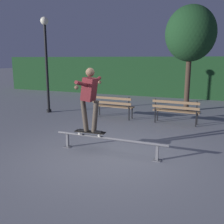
{
  "coord_description": "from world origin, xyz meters",
  "views": [
    {
      "loc": [
        2.3,
        -5.27,
        2.26
      ],
      "look_at": [
        -0.26,
        0.88,
        0.85
      ],
      "focal_mm": 40.61,
      "sensor_mm": 36.0,
      "label": 1
    }
  ],
  "objects_px": {
    "lamp_post_left": "(46,53)",
    "tree_behind_benches": "(190,34)",
    "park_bench_leftmost": "(113,105)",
    "grind_rail": "(109,141)",
    "skateboarder": "(90,95)",
    "skateboard": "(90,132)",
    "park_bench_left_center": "(176,109)"
  },
  "relations": [
    {
      "from": "lamp_post_left",
      "to": "tree_behind_benches",
      "type": "bearing_deg",
      "value": 25.44
    },
    {
      "from": "park_bench_leftmost",
      "to": "grind_rail",
      "type": "bearing_deg",
      "value": -68.98
    },
    {
      "from": "skateboarder",
      "to": "lamp_post_left",
      "type": "relative_size",
      "value": 0.4
    },
    {
      "from": "skateboard",
      "to": "lamp_post_left",
      "type": "height_order",
      "value": "lamp_post_left"
    },
    {
      "from": "lamp_post_left",
      "to": "skateboarder",
      "type": "bearing_deg",
      "value": -42.39
    },
    {
      "from": "grind_rail",
      "to": "park_bench_leftmost",
      "type": "bearing_deg",
      "value": 111.02
    },
    {
      "from": "skateboard",
      "to": "park_bench_leftmost",
      "type": "relative_size",
      "value": 0.49
    },
    {
      "from": "tree_behind_benches",
      "to": "lamp_post_left",
      "type": "height_order",
      "value": "tree_behind_benches"
    },
    {
      "from": "skateboarder",
      "to": "tree_behind_benches",
      "type": "relative_size",
      "value": 0.35
    },
    {
      "from": "grind_rail",
      "to": "tree_behind_benches",
      "type": "xyz_separation_m",
      "value": [
        1.11,
        6.03,
        2.94
      ]
    },
    {
      "from": "skateboard",
      "to": "park_bench_leftmost",
      "type": "xyz_separation_m",
      "value": [
        -0.82,
        3.47,
        0.06
      ]
    },
    {
      "from": "skateboarder",
      "to": "lamp_post_left",
      "type": "distance_m",
      "value": 5.24
    },
    {
      "from": "park_bench_leftmost",
      "to": "tree_behind_benches",
      "type": "relative_size",
      "value": 0.37
    },
    {
      "from": "grind_rail",
      "to": "park_bench_leftmost",
      "type": "xyz_separation_m",
      "value": [
        -1.33,
        3.47,
        0.22
      ]
    },
    {
      "from": "grind_rail",
      "to": "skateboard",
      "type": "relative_size",
      "value": 3.63
    },
    {
      "from": "skateboarder",
      "to": "tree_behind_benches",
      "type": "xyz_separation_m",
      "value": [
        1.62,
        6.03,
        1.84
      ]
    },
    {
      "from": "skateboarder",
      "to": "lamp_post_left",
      "type": "height_order",
      "value": "lamp_post_left"
    },
    {
      "from": "lamp_post_left",
      "to": "grind_rail",
      "type": "bearing_deg",
      "value": -38.83
    },
    {
      "from": "skateboard",
      "to": "park_bench_leftmost",
      "type": "height_order",
      "value": "park_bench_leftmost"
    },
    {
      "from": "park_bench_left_center",
      "to": "park_bench_leftmost",
      "type": "bearing_deg",
      "value": 180.0
    },
    {
      "from": "park_bench_left_center",
      "to": "tree_behind_benches",
      "type": "xyz_separation_m",
      "value": [
        0.07,
        2.56,
        2.72
      ]
    },
    {
      "from": "park_bench_leftmost",
      "to": "park_bench_left_center",
      "type": "relative_size",
      "value": 1.0
    },
    {
      "from": "park_bench_left_center",
      "to": "grind_rail",
      "type": "bearing_deg",
      "value": -106.76
    },
    {
      "from": "skateboard",
      "to": "skateboarder",
      "type": "height_order",
      "value": "skateboarder"
    },
    {
      "from": "grind_rail",
      "to": "tree_behind_benches",
      "type": "bearing_deg",
      "value": 79.53
    },
    {
      "from": "skateboarder",
      "to": "park_bench_left_center",
      "type": "relative_size",
      "value": 0.96
    },
    {
      "from": "park_bench_left_center",
      "to": "tree_behind_benches",
      "type": "height_order",
      "value": "tree_behind_benches"
    },
    {
      "from": "skateboard",
      "to": "park_bench_left_center",
      "type": "xyz_separation_m",
      "value": [
        1.56,
        3.47,
        0.06
      ]
    },
    {
      "from": "park_bench_leftmost",
      "to": "park_bench_left_center",
      "type": "distance_m",
      "value": 2.38
    },
    {
      "from": "park_bench_left_center",
      "to": "skateboard",
      "type": "bearing_deg",
      "value": -114.16
    },
    {
      "from": "skateboard",
      "to": "park_bench_left_center",
      "type": "height_order",
      "value": "park_bench_left_center"
    },
    {
      "from": "skateboard",
      "to": "skateboarder",
      "type": "bearing_deg",
      "value": 3.23
    }
  ]
}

